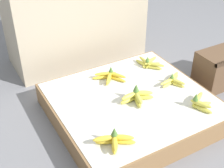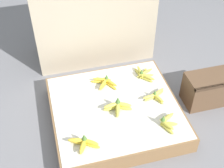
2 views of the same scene
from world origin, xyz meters
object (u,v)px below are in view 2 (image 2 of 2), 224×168
(banana_bunch_front_midright, at_px, (167,122))
(banana_bunch_front_left, at_px, (84,143))
(wooden_crate, at_px, (209,89))
(banana_bunch_middle_midright, at_px, (156,96))
(banana_bunch_middle_midleft, at_px, (118,107))
(banana_bunch_back_midright, at_px, (143,74))
(banana_bunch_back_midleft, at_px, (105,82))

(banana_bunch_front_midright, bearing_deg, banana_bunch_front_left, -177.24)
(wooden_crate, bearing_deg, banana_bunch_middle_midright, 179.55)
(banana_bunch_front_left, xyz_separation_m, banana_bunch_middle_midleft, (0.31, 0.26, 0.00))
(banana_bunch_front_left, relative_size, banana_bunch_back_midright, 0.96)
(banana_bunch_middle_midright, bearing_deg, wooden_crate, -0.45)
(wooden_crate, xyz_separation_m, banana_bunch_middle_midright, (-0.47, 0.00, 0.04))
(banana_bunch_middle_midleft, bearing_deg, banana_bunch_front_left, -139.88)
(banana_bunch_middle_midright, bearing_deg, banana_bunch_back_midleft, 143.79)
(banana_bunch_front_left, relative_size, banana_bunch_back_midleft, 1.06)
(banana_bunch_middle_midleft, relative_size, banana_bunch_back_midright, 1.00)
(banana_bunch_front_left, height_order, banana_bunch_back_midright, banana_bunch_front_left)
(banana_bunch_front_midright, distance_m, banana_bunch_back_midleft, 0.62)
(banana_bunch_middle_midleft, height_order, banana_bunch_middle_midright, banana_bunch_middle_midleft)
(banana_bunch_back_midleft, bearing_deg, banana_bunch_front_midright, -58.38)
(wooden_crate, relative_size, banana_bunch_middle_midleft, 1.79)
(banana_bunch_back_midleft, bearing_deg, banana_bunch_middle_midright, -36.21)
(wooden_crate, height_order, banana_bunch_middle_midleft, wooden_crate)
(banana_bunch_middle_midleft, xyz_separation_m, banana_bunch_back_midleft, (-0.02, 0.30, -0.01))
(banana_bunch_back_midleft, bearing_deg, banana_bunch_front_left, -117.00)
(banana_bunch_back_midright, bearing_deg, banana_bunch_middle_midright, -88.37)
(banana_bunch_back_midright, bearing_deg, banana_bunch_middle_midleft, -135.04)
(banana_bunch_front_midright, relative_size, banana_bunch_back_midleft, 0.97)
(wooden_crate, height_order, banana_bunch_back_midright, wooden_crate)
(banana_bunch_front_midright, bearing_deg, banana_bunch_back_midright, 88.75)
(banana_bunch_front_midright, xyz_separation_m, banana_bunch_middle_midleft, (-0.30, 0.23, 0.01))
(banana_bunch_front_midright, height_order, banana_bunch_back_midleft, banana_bunch_front_midright)
(banana_bunch_front_left, bearing_deg, banana_bunch_back_midleft, 63.00)
(banana_bunch_back_midleft, xyz_separation_m, banana_bunch_back_midright, (0.34, 0.01, -0.00))
(wooden_crate, xyz_separation_m, banana_bunch_back_midleft, (-0.82, 0.26, 0.04))
(banana_bunch_front_left, xyz_separation_m, banana_bunch_back_midleft, (0.29, 0.56, -0.01))
(banana_bunch_front_left, xyz_separation_m, banana_bunch_back_midright, (0.63, 0.58, -0.01))
(banana_bunch_back_midright, bearing_deg, banana_bunch_back_midleft, -177.52)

